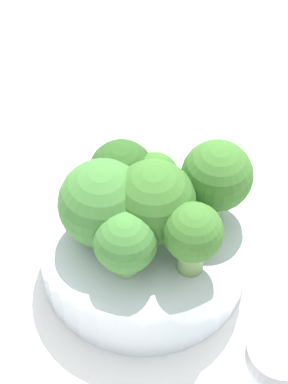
% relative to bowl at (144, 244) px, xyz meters
% --- Properties ---
extents(ground_plane, '(3.00, 3.00, 0.00)m').
position_rel_bowl_xyz_m(ground_plane, '(0.00, 0.00, -0.03)').
color(ground_plane, white).
extents(bowl, '(0.15, 0.15, 0.05)m').
position_rel_bowl_xyz_m(bowl, '(0.00, 0.00, 0.00)').
color(bowl, silver).
rests_on(bowl, ground_plane).
extents(broccoli_floret_0, '(0.06, 0.06, 0.06)m').
position_rel_bowl_xyz_m(broccoli_floret_0, '(0.01, -0.01, 0.06)').
color(broccoli_floret_0, '#8EB770').
rests_on(broccoli_floret_0, bowl).
extents(broccoli_floret_1, '(0.04, 0.04, 0.06)m').
position_rel_bowl_xyz_m(broccoli_floret_1, '(0.04, -0.02, 0.06)').
color(broccoli_floret_1, '#7A9E5B').
rests_on(broccoli_floret_1, bowl).
extents(broccoli_floret_2, '(0.06, 0.06, 0.06)m').
position_rel_bowl_xyz_m(broccoli_floret_2, '(-0.02, -0.02, 0.06)').
color(broccoli_floret_2, '#84AD66').
rests_on(broccoli_floret_2, bowl).
extents(broccoli_floret_3, '(0.05, 0.05, 0.05)m').
position_rel_bowl_xyz_m(broccoli_floret_3, '(-0.02, 0.01, 0.05)').
color(broccoli_floret_3, '#84AD66').
rests_on(broccoli_floret_3, bowl).
extents(broccoli_floret_4, '(0.03, 0.03, 0.05)m').
position_rel_bowl_xyz_m(broccoli_floret_4, '(0.00, 0.02, 0.05)').
color(broccoli_floret_4, '#7A9E5B').
rests_on(broccoli_floret_4, bowl).
extents(broccoli_floret_5, '(0.04, 0.04, 0.05)m').
position_rel_bowl_xyz_m(broccoli_floret_5, '(0.01, -0.04, 0.06)').
color(broccoli_floret_5, '#8EB770').
rests_on(broccoli_floret_5, bowl).
extents(broccoli_floret_6, '(0.05, 0.05, 0.06)m').
position_rel_bowl_xyz_m(broccoli_floret_6, '(0.04, 0.03, 0.06)').
color(broccoli_floret_6, '#8EB770').
rests_on(broccoli_floret_6, bowl).
extents(pepper_shaker, '(0.04, 0.04, 0.06)m').
position_rel_bowl_xyz_m(pepper_shaker, '(0.12, -0.06, 0.00)').
color(pepper_shaker, '#B2B7BC').
rests_on(pepper_shaker, ground_plane).
extents(almond_crumb_1, '(0.01, 0.01, 0.01)m').
position_rel_bowl_xyz_m(almond_crumb_1, '(-0.09, 0.01, -0.02)').
color(almond_crumb_1, olive).
rests_on(almond_crumb_1, ground_plane).
extents(almond_crumb_2, '(0.01, 0.01, 0.01)m').
position_rel_bowl_xyz_m(almond_crumb_2, '(-0.07, 0.09, -0.02)').
color(almond_crumb_2, tan).
rests_on(almond_crumb_2, ground_plane).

